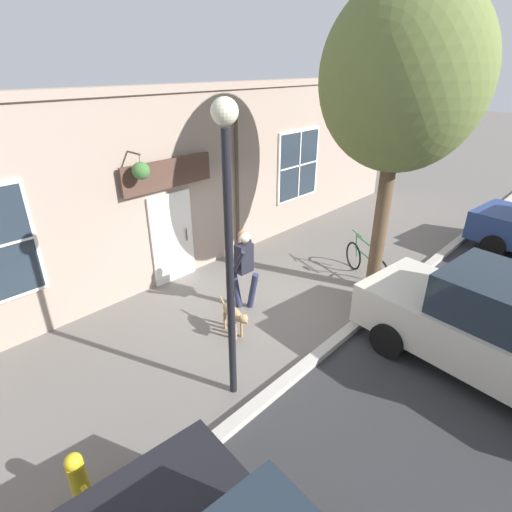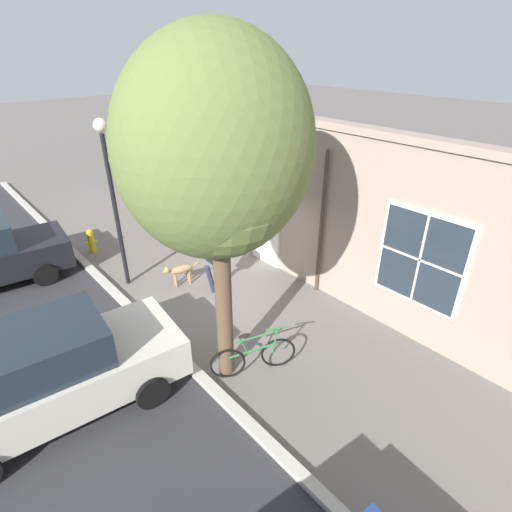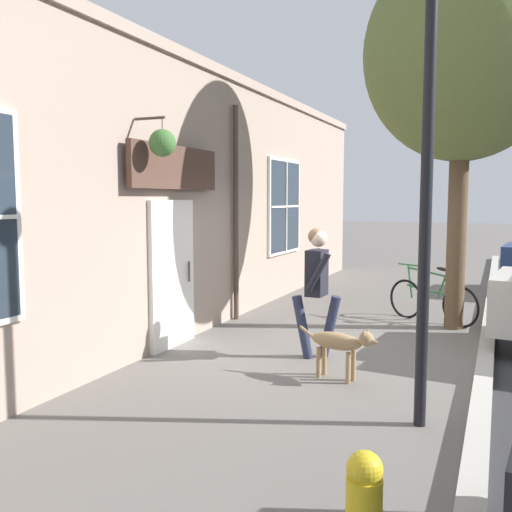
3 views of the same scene
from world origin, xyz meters
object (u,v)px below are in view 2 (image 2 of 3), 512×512
at_px(pedestrian_walking, 213,255).
at_px(fire_hydrant, 91,241).
at_px(street_tree_by_curb, 218,159).
at_px(leaning_bicycle, 254,356).
at_px(dog_on_leash, 179,270).
at_px(street_lamp, 110,181).
at_px(parked_car_mid_block, 50,372).

xyz_separation_m(pedestrian_walking, fire_hydrant, (1.59, -4.26, -0.65)).
height_order(street_tree_by_curb, fire_hydrant, street_tree_by_curb).
bearing_deg(pedestrian_walking, leaning_bicycle, 68.12).
bearing_deg(dog_on_leash, street_tree_by_curb, 73.05).
height_order(leaning_bicycle, street_lamp, street_lamp).
xyz_separation_m(leaning_bicycle, fire_hydrant, (0.41, -7.18, 0.02)).
bearing_deg(leaning_bicycle, pedestrian_walking, -111.88).
distance_m(pedestrian_walking, parked_car_mid_block, 4.58).
bearing_deg(street_tree_by_curb, parked_car_mid_block, -24.19).
bearing_deg(fire_hydrant, parked_car_mid_block, 63.53).
bearing_deg(street_lamp, parked_car_mid_block, 48.61).
bearing_deg(parked_car_mid_block, fire_hydrant, -116.47).
distance_m(pedestrian_walking, street_tree_by_curb, 4.43).
bearing_deg(fire_hydrant, leaning_bicycle, 93.28).
xyz_separation_m(street_tree_by_curb, leaning_bicycle, (-0.41, 0.32, -3.89)).
xyz_separation_m(pedestrian_walking, leaning_bicycle, (1.17, 2.92, -0.67)).
height_order(leaning_bicycle, parked_car_mid_block, parked_car_mid_block).
bearing_deg(street_lamp, fire_hydrant, -89.85).
distance_m(street_tree_by_curb, leaning_bicycle, 3.92).
relative_size(pedestrian_walking, street_lamp, 0.40).
bearing_deg(street_tree_by_curb, leaning_bicycle, 141.76).
xyz_separation_m(dog_on_leash, leaning_bicycle, (0.63, 3.74, -0.06)).
relative_size(leaning_bicycle, fire_hydrant, 2.05).
bearing_deg(parked_car_mid_block, leaning_bicycle, 153.77).
xyz_separation_m(parked_car_mid_block, street_lamp, (-2.80, -3.17, 1.99)).
bearing_deg(leaning_bicycle, street_tree_by_curb, -38.24).
relative_size(pedestrian_walking, leaning_bicycle, 1.10).
height_order(street_tree_by_curb, parked_car_mid_block, street_tree_by_curb).
height_order(leaning_bicycle, fire_hydrant, leaning_bicycle).
distance_m(dog_on_leash, leaning_bicycle, 3.79).
height_order(dog_on_leash, parked_car_mid_block, parked_car_mid_block).
height_order(dog_on_leash, street_lamp, street_lamp).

